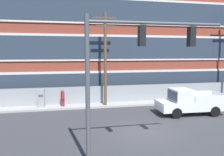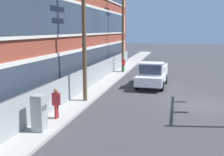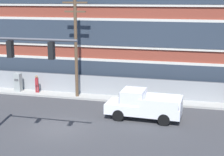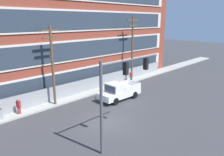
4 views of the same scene
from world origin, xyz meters
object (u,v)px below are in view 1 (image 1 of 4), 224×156
(pickup_truck_white, at_px, (188,102))
(utility_pole_near_corner, at_px, (105,56))
(electrical_cabinet, at_px, (41,99))
(pedestrian_near_cabinet, at_px, (63,97))
(traffic_signal_mast, at_px, (128,59))

(pickup_truck_white, height_order, utility_pole_near_corner, utility_pole_near_corner)
(pickup_truck_white, xyz_separation_m, electrical_cabinet, (-11.65, 3.90, -0.07))
(pickup_truck_white, xyz_separation_m, utility_pole_near_corner, (-6.07, 3.65, 3.62))
(pedestrian_near_cabinet, bearing_deg, traffic_signal_mast, -73.21)
(traffic_signal_mast, relative_size, pedestrian_near_cabinet, 3.82)
(pickup_truck_white, distance_m, utility_pole_near_corner, 7.95)
(utility_pole_near_corner, relative_size, pedestrian_near_cabinet, 4.95)
(traffic_signal_mast, distance_m, pickup_truck_white, 9.94)
(traffic_signal_mast, relative_size, pickup_truck_white, 1.21)
(traffic_signal_mast, xyz_separation_m, pickup_truck_white, (6.76, 6.30, -3.65))
(pickup_truck_white, height_order, pedestrian_near_cabinet, pickup_truck_white)
(electrical_cabinet, relative_size, pedestrian_near_cabinet, 1.04)
(pickup_truck_white, relative_size, electrical_cabinet, 3.02)
(traffic_signal_mast, distance_m, electrical_cabinet, 11.90)
(traffic_signal_mast, xyz_separation_m, utility_pole_near_corner, (0.70, 9.95, -0.03))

